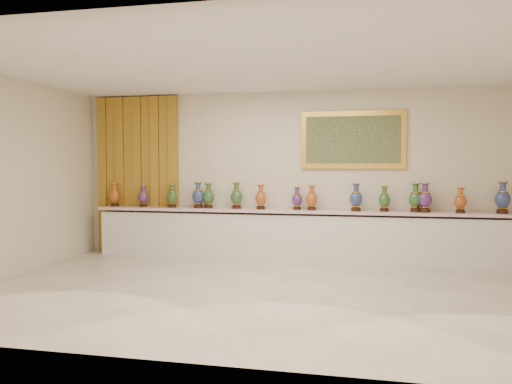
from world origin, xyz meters
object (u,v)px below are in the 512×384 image
at_px(vase_0, 115,196).
at_px(vase_1, 144,197).
at_px(vase_2, 172,197).
at_px(counter, 294,236).

xyz_separation_m(vase_0, vase_1, (0.59, 0.00, -0.02)).
bearing_deg(vase_2, vase_0, 178.68).
relative_size(vase_1, vase_2, 0.93).
bearing_deg(vase_0, vase_2, -1.32).
bearing_deg(counter, vase_1, 179.91).
xyz_separation_m(counter, vase_1, (-2.85, 0.00, 0.65)).
bearing_deg(vase_1, counter, -0.09).
bearing_deg(vase_0, counter, -0.05).
relative_size(counter, vase_1, 17.89).
xyz_separation_m(vase_1, vase_2, (0.59, -0.03, 0.01)).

